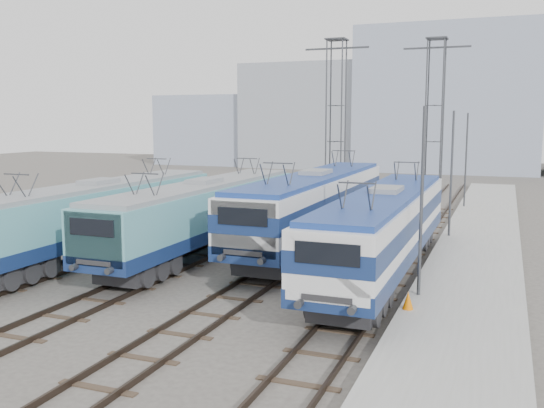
{
  "coord_description": "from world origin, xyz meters",
  "views": [
    {
      "loc": [
        11.31,
        -19.55,
        6.53
      ],
      "look_at": [
        1.02,
        7.0,
        2.55
      ],
      "focal_mm": 40.0,
      "sensor_mm": 36.0,
      "label": 1
    }
  ],
  "objects_px": {
    "mast_front": "(421,206)",
    "safety_cone": "(408,300)",
    "locomotive_center_right": "(315,202)",
    "catenary_tower_west": "(336,118)",
    "catenary_tower_east": "(434,118)",
    "mast_rear": "(466,162)",
    "locomotive_center_left": "(203,211)",
    "locomotive_far_left": "(97,212)",
    "locomotive_far_right": "(385,224)",
    "mast_mid": "(451,177)"
  },
  "relations": [
    {
      "from": "mast_front",
      "to": "safety_cone",
      "type": "distance_m",
      "value": 3.43
    },
    {
      "from": "locomotive_center_right",
      "to": "catenary_tower_west",
      "type": "height_order",
      "value": "catenary_tower_west"
    },
    {
      "from": "catenary_tower_east",
      "to": "mast_rear",
      "type": "height_order",
      "value": "catenary_tower_east"
    },
    {
      "from": "mast_rear",
      "to": "locomotive_center_left",
      "type": "bearing_deg",
      "value": -118.69
    },
    {
      "from": "catenary_tower_west",
      "to": "safety_cone",
      "type": "bearing_deg",
      "value": -68.73
    },
    {
      "from": "catenary_tower_west",
      "to": "locomotive_center_left",
      "type": "bearing_deg",
      "value": -98.09
    },
    {
      "from": "locomotive_far_left",
      "to": "locomotive_far_right",
      "type": "distance_m",
      "value": 13.54
    },
    {
      "from": "locomotive_far_left",
      "to": "locomotive_center_right",
      "type": "height_order",
      "value": "locomotive_center_right"
    },
    {
      "from": "locomotive_far_right",
      "to": "catenary_tower_west",
      "type": "xyz_separation_m",
      "value": [
        -6.75,
        16.92,
        4.4
      ]
    },
    {
      "from": "locomotive_center_left",
      "to": "locomotive_center_right",
      "type": "xyz_separation_m",
      "value": [
        4.5,
        3.68,
        0.21
      ]
    },
    {
      "from": "safety_cone",
      "to": "mast_mid",
      "type": "bearing_deg",
      "value": 89.59
    },
    {
      "from": "locomotive_center_right",
      "to": "mast_rear",
      "type": "distance_m",
      "value": 17.39
    },
    {
      "from": "catenary_tower_east",
      "to": "mast_rear",
      "type": "relative_size",
      "value": 1.71
    },
    {
      "from": "locomotive_far_right",
      "to": "catenary_tower_east",
      "type": "xyz_separation_m",
      "value": [
        -0.25,
        18.92,
        4.4
      ]
    },
    {
      "from": "catenary_tower_east",
      "to": "locomotive_center_left",
      "type": "bearing_deg",
      "value": -116.15
    },
    {
      "from": "mast_rear",
      "to": "safety_cone",
      "type": "distance_m",
      "value": 26.0
    },
    {
      "from": "locomotive_far_right",
      "to": "mast_rear",
      "type": "distance_m",
      "value": 21.04
    },
    {
      "from": "locomotive_center_right",
      "to": "mast_mid",
      "type": "xyz_separation_m",
      "value": [
        6.35,
        4.15,
        1.14
      ]
    },
    {
      "from": "mast_rear",
      "to": "locomotive_far_left",
      "type": "bearing_deg",
      "value": -124.89
    },
    {
      "from": "locomotive_far_right",
      "to": "catenary_tower_east",
      "type": "bearing_deg",
      "value": 90.76
    },
    {
      "from": "catenary_tower_west",
      "to": "mast_mid",
      "type": "distance_m",
      "value": 12.16
    },
    {
      "from": "locomotive_center_left",
      "to": "mast_front",
      "type": "bearing_deg",
      "value": -21.05
    },
    {
      "from": "mast_front",
      "to": "mast_mid",
      "type": "height_order",
      "value": "same"
    },
    {
      "from": "mast_front",
      "to": "catenary_tower_west",
      "type": "bearing_deg",
      "value": 113.27
    },
    {
      "from": "locomotive_center_left",
      "to": "locomotive_far_left",
      "type": "bearing_deg",
      "value": -154.04
    },
    {
      "from": "locomotive_center_right",
      "to": "mast_rear",
      "type": "bearing_deg",
      "value": 68.53
    },
    {
      "from": "locomotive_center_right",
      "to": "mast_rear",
      "type": "height_order",
      "value": "mast_rear"
    },
    {
      "from": "mast_rear",
      "to": "safety_cone",
      "type": "relative_size",
      "value": 11.79
    },
    {
      "from": "locomotive_far_right",
      "to": "catenary_tower_east",
      "type": "relative_size",
      "value": 1.46
    },
    {
      "from": "locomotive_center_right",
      "to": "locomotive_far_left",
      "type": "bearing_deg",
      "value": -146.9
    },
    {
      "from": "locomotive_far_left",
      "to": "catenary_tower_west",
      "type": "relative_size",
      "value": 1.43
    },
    {
      "from": "locomotive_far_right",
      "to": "mast_mid",
      "type": "distance_m",
      "value": 9.2
    },
    {
      "from": "mast_mid",
      "to": "safety_cone",
      "type": "height_order",
      "value": "mast_mid"
    },
    {
      "from": "locomotive_center_right",
      "to": "locomotive_far_right",
      "type": "bearing_deg",
      "value": -46.7
    },
    {
      "from": "catenary_tower_west",
      "to": "catenary_tower_east",
      "type": "bearing_deg",
      "value": 17.1
    },
    {
      "from": "locomotive_far_right",
      "to": "safety_cone",
      "type": "xyz_separation_m",
      "value": [
        1.75,
        -4.91,
        -1.64
      ]
    },
    {
      "from": "locomotive_center_left",
      "to": "mast_front",
      "type": "height_order",
      "value": "mast_front"
    },
    {
      "from": "locomotive_center_left",
      "to": "catenary_tower_east",
      "type": "bearing_deg",
      "value": 63.85
    },
    {
      "from": "locomotive_center_right",
      "to": "catenary_tower_east",
      "type": "distance_m",
      "value": 15.38
    },
    {
      "from": "mast_mid",
      "to": "locomotive_center_right",
      "type": "bearing_deg",
      "value": -146.85
    },
    {
      "from": "locomotive_far_left",
      "to": "mast_front",
      "type": "distance_m",
      "value": 15.54
    },
    {
      "from": "locomotive_center_right",
      "to": "catenary_tower_west",
      "type": "bearing_deg",
      "value": 100.49
    },
    {
      "from": "catenary_tower_east",
      "to": "mast_front",
      "type": "distance_m",
      "value": 22.32
    },
    {
      "from": "catenary_tower_east",
      "to": "mast_rear",
      "type": "distance_m",
      "value": 4.28
    },
    {
      "from": "locomotive_far_left",
      "to": "mast_front",
      "type": "height_order",
      "value": "mast_front"
    },
    {
      "from": "locomotive_far_left",
      "to": "locomotive_center_left",
      "type": "height_order",
      "value": "locomotive_far_left"
    },
    {
      "from": "mast_front",
      "to": "mast_mid",
      "type": "xyz_separation_m",
      "value": [
        0.0,
        12.0,
        0.0
      ]
    },
    {
      "from": "catenary_tower_west",
      "to": "mast_front",
      "type": "relative_size",
      "value": 1.71
    },
    {
      "from": "catenary_tower_west",
      "to": "safety_cone",
      "type": "xyz_separation_m",
      "value": [
        8.5,
        -21.83,
        -6.05
      ]
    },
    {
      "from": "locomotive_far_left",
      "to": "mast_mid",
      "type": "relative_size",
      "value": 2.46
    }
  ]
}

